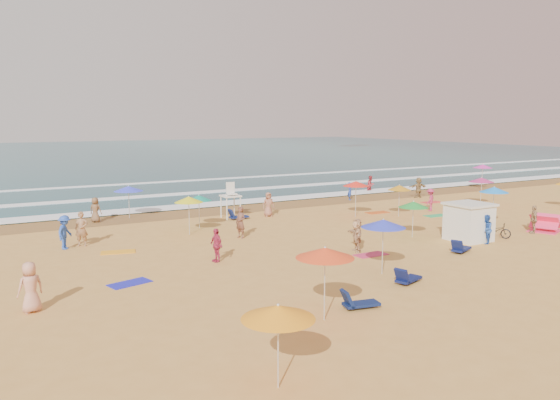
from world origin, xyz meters
TOP-DOWN VIEW (x-y plane):
  - ground at (0.00, 0.00)m, footprint 220.00×220.00m
  - ocean at (0.00, 84.00)m, footprint 220.00×140.00m
  - wet_sand at (0.00, 12.50)m, footprint 220.00×220.00m
  - surf_foam at (0.00, 21.32)m, footprint 200.00×18.70m
  - cabana at (6.21, -3.91)m, footprint 2.00×2.00m
  - cabana_roof at (6.21, -3.91)m, footprint 2.20×2.20m
  - bicycle at (8.11, -4.21)m, footprint 1.38×1.71m
  - lifeguard_stand at (-2.47, 9.08)m, footprint 1.20×1.20m
  - beach_umbrellas at (1.43, 1.14)m, footprint 59.18×27.88m
  - loungers at (3.83, -4.86)m, footprint 64.59×21.52m
  - towels at (-0.54, -2.77)m, footprint 37.77×23.25m
  - beachgoers at (-0.32, 3.33)m, footprint 36.56×25.69m

SIDE VIEW (x-z plane):
  - ground at x=0.00m, z-range 0.00..0.00m
  - ocean at x=0.00m, z-range -0.09..0.09m
  - wet_sand at x=0.00m, z-range 0.01..0.01m
  - towels at x=-0.54m, z-range 0.00..0.03m
  - surf_foam at x=0.00m, z-range 0.08..0.12m
  - loungers at x=3.83m, z-range 0.00..0.34m
  - bicycle at x=8.11m, z-range 0.00..0.87m
  - beachgoers at x=-0.32m, z-range -0.22..1.90m
  - cabana at x=6.21m, z-range 0.00..2.00m
  - lifeguard_stand at x=-2.47m, z-range 0.00..2.10m
  - cabana_roof at x=6.21m, z-range 2.00..2.12m
  - beach_umbrellas at x=1.43m, z-range 1.74..2.51m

